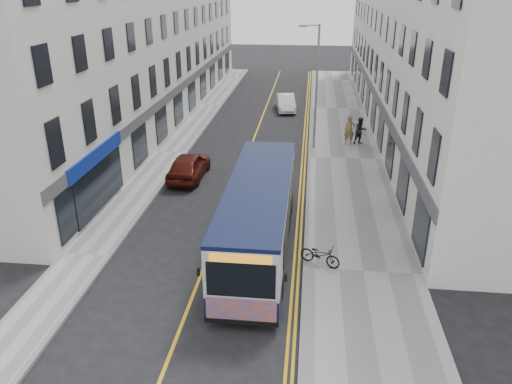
% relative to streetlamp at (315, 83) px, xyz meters
% --- Properties ---
extents(ground, '(140.00, 140.00, 0.00)m').
position_rel_streetlamp_xyz_m(ground, '(-4.17, -14.00, -4.38)').
color(ground, black).
rests_on(ground, ground).
extents(pavement_east, '(4.50, 64.00, 0.12)m').
position_rel_streetlamp_xyz_m(pavement_east, '(2.08, -2.00, -4.32)').
color(pavement_east, '#939396').
rests_on(pavement_east, ground).
extents(pavement_west, '(2.00, 64.00, 0.12)m').
position_rel_streetlamp_xyz_m(pavement_west, '(-9.17, -2.00, -4.32)').
color(pavement_west, '#939396').
rests_on(pavement_west, ground).
extents(kerb_east, '(0.18, 64.00, 0.13)m').
position_rel_streetlamp_xyz_m(kerb_east, '(-0.17, -2.00, -4.32)').
color(kerb_east, slate).
rests_on(kerb_east, ground).
extents(kerb_west, '(0.18, 64.00, 0.13)m').
position_rel_streetlamp_xyz_m(kerb_west, '(-8.17, -2.00, -4.32)').
color(kerb_west, slate).
rests_on(kerb_west, ground).
extents(road_centre_line, '(0.12, 64.00, 0.01)m').
position_rel_streetlamp_xyz_m(road_centre_line, '(-4.17, -2.00, -4.38)').
color(road_centre_line, gold).
rests_on(road_centre_line, ground).
extents(road_dbl_yellow_inner, '(0.10, 64.00, 0.01)m').
position_rel_streetlamp_xyz_m(road_dbl_yellow_inner, '(-0.62, -2.00, -4.38)').
color(road_dbl_yellow_inner, gold).
rests_on(road_dbl_yellow_inner, ground).
extents(road_dbl_yellow_outer, '(0.10, 64.00, 0.01)m').
position_rel_streetlamp_xyz_m(road_dbl_yellow_outer, '(-0.42, -2.00, -4.38)').
color(road_dbl_yellow_outer, gold).
rests_on(road_dbl_yellow_outer, ground).
extents(terrace_east, '(6.00, 46.00, 13.00)m').
position_rel_streetlamp_xyz_m(terrace_east, '(7.33, 7.00, 2.12)').
color(terrace_east, white).
rests_on(terrace_east, ground).
extents(terrace_west, '(6.00, 46.00, 13.00)m').
position_rel_streetlamp_xyz_m(terrace_west, '(-13.17, 7.00, 2.12)').
color(terrace_west, silver).
rests_on(terrace_west, ground).
extents(streetlamp, '(1.32, 0.18, 8.00)m').
position_rel_streetlamp_xyz_m(streetlamp, '(0.00, 0.00, 0.00)').
color(streetlamp, gray).
rests_on(streetlamp, ground).
extents(city_bus, '(2.49, 10.67, 3.10)m').
position_rel_streetlamp_xyz_m(city_bus, '(-2.15, -13.88, -2.69)').
color(city_bus, black).
rests_on(city_bus, ground).
extents(bicycle, '(1.76, 1.21, 0.87)m').
position_rel_streetlamp_xyz_m(bicycle, '(0.39, -14.94, -3.83)').
color(bicycle, black).
rests_on(bicycle, pavement_east).
extents(pedestrian_near, '(0.76, 0.54, 1.96)m').
position_rel_streetlamp_xyz_m(pedestrian_near, '(2.44, 0.88, -3.28)').
color(pedestrian_near, olive).
rests_on(pedestrian_near, pavement_east).
extents(pedestrian_far, '(1.11, 1.02, 1.83)m').
position_rel_streetlamp_xyz_m(pedestrian_far, '(3.19, 1.05, -3.35)').
color(pedestrian_far, black).
rests_on(pedestrian_far, pavement_east).
extents(car_white, '(1.98, 4.28, 1.36)m').
position_rel_streetlamp_xyz_m(car_white, '(-2.37, 10.32, -3.70)').
color(car_white, white).
rests_on(car_white, ground).
extents(car_maroon, '(1.90, 4.44, 1.49)m').
position_rel_streetlamp_xyz_m(car_maroon, '(-6.98, -6.10, -3.64)').
color(car_maroon, '#49120C').
rests_on(car_maroon, ground).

